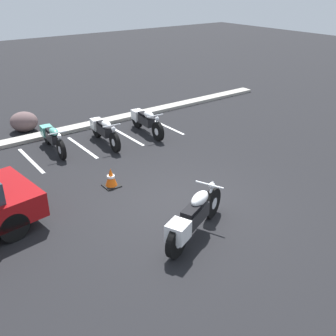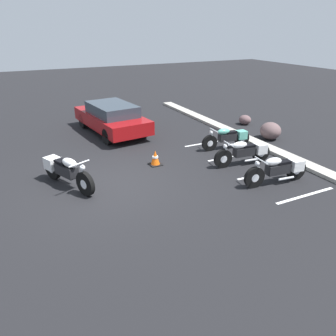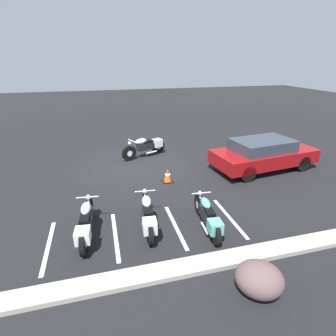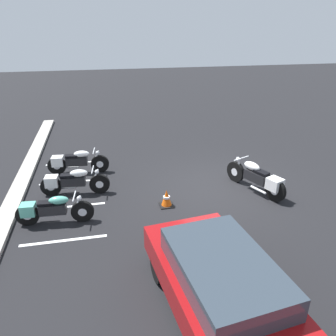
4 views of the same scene
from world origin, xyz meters
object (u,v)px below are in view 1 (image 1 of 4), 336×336
(parked_bike_1, at_px, (104,130))
(parked_bike_2, at_px, (145,121))
(landscape_rock_0, at_px, (24,122))
(parked_bike_0, at_px, (52,137))
(traffic_cone, at_px, (111,178))
(motorcycle_white_featured, at_px, (193,217))

(parked_bike_1, height_order, parked_bike_2, parked_bike_2)
(parked_bike_1, bearing_deg, landscape_rock_0, -141.95)
(parked_bike_0, relative_size, traffic_cone, 3.97)
(parked_bike_2, xyz_separation_m, landscape_rock_0, (-3.31, 2.69, -0.10))
(parked_bike_0, height_order, traffic_cone, parked_bike_0)
(parked_bike_0, distance_m, landscape_rock_0, 2.22)
(motorcycle_white_featured, height_order, parked_bike_2, motorcycle_white_featured)
(parked_bike_2, bearing_deg, parked_bike_1, -85.71)
(traffic_cone, bearing_deg, parked_bike_1, 64.90)
(parked_bike_0, bearing_deg, traffic_cone, 9.29)
(motorcycle_white_featured, height_order, landscape_rock_0, motorcycle_white_featured)
(parked_bike_2, bearing_deg, traffic_cone, -41.47)
(motorcycle_white_featured, distance_m, parked_bike_1, 5.79)
(motorcycle_white_featured, relative_size, traffic_cone, 4.28)
(parked_bike_2, relative_size, landscape_rock_0, 2.26)
(landscape_rock_0, distance_m, traffic_cone, 5.41)
(landscape_rock_0, height_order, traffic_cone, landscape_rock_0)
(motorcycle_white_featured, relative_size, landscape_rock_0, 2.32)
(traffic_cone, bearing_deg, parked_bike_0, 94.97)
(parked_bike_1, distance_m, traffic_cone, 3.03)
(motorcycle_white_featured, distance_m, traffic_cone, 2.99)
(motorcycle_white_featured, bearing_deg, parked_bike_2, 42.01)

